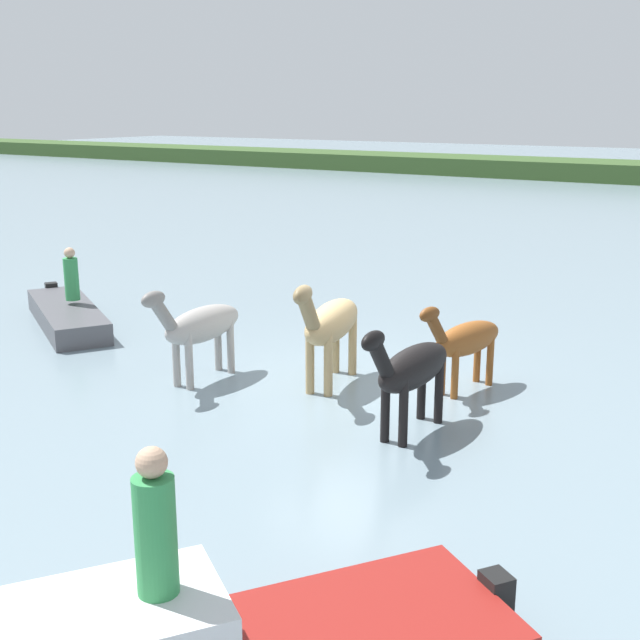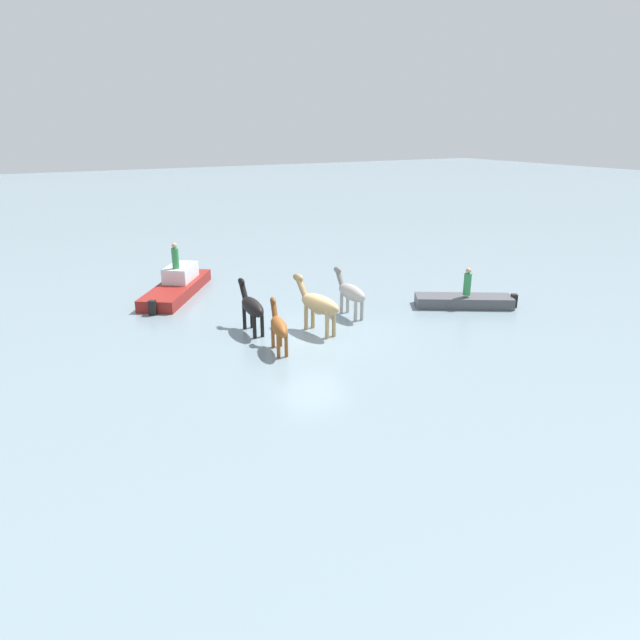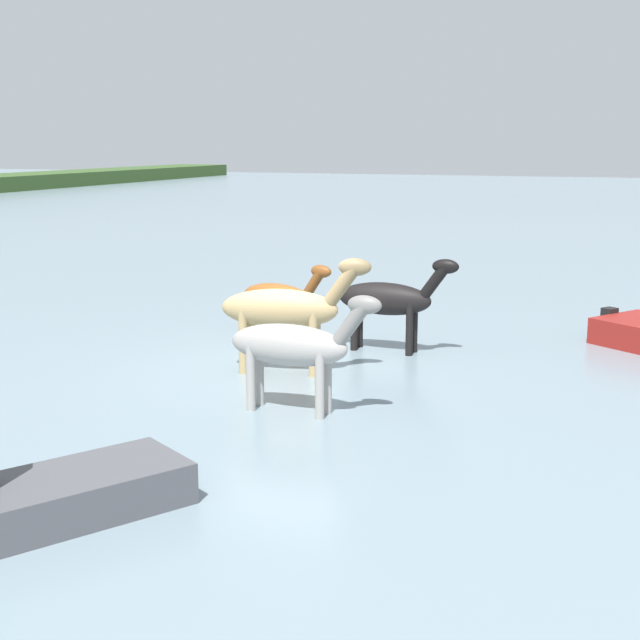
{
  "view_description": "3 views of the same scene",
  "coord_description": "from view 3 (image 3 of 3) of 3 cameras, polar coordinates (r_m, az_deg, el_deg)",
  "views": [
    {
      "loc": [
        6.94,
        -11.79,
        4.81
      ],
      "look_at": [
        -0.81,
        0.27,
        1.03
      ],
      "focal_mm": 45.87,
      "sensor_mm": 36.0,
      "label": 1
    },
    {
      "loc": [
        9.34,
        17.6,
        7.5
      ],
      "look_at": [
        -0.21,
        0.22,
        0.62
      ],
      "focal_mm": 31.69,
      "sensor_mm": 36.0,
      "label": 2
    },
    {
      "loc": [
        -14.24,
        -6.14,
        4.03
      ],
      "look_at": [
        -0.63,
        -0.91,
        1.06
      ],
      "focal_mm": 49.78,
      "sensor_mm": 36.0,
      "label": 3
    }
  ],
  "objects": [
    {
      "name": "horse_pinto_flank",
      "position": [
        13.16,
        -1.69,
        -1.68
      ],
      "size": [
        0.58,
        2.38,
        1.86
      ],
      "rotation": [
        0.0,
        0.0,
        4.7
      ],
      "color": "#9E9993",
      "rests_on": "ground_plane"
    },
    {
      "name": "horse_mid_herd",
      "position": [
        17.74,
        -2.56,
        1.41
      ],
      "size": [
        0.88,
        2.16,
        1.67
      ],
      "rotation": [
        0.0,
        0.0,
        4.47
      ],
      "color": "brown",
      "rests_on": "ground_plane"
    },
    {
      "name": "horse_rear_stallion",
      "position": [
        17.04,
        4.43,
        1.33
      ],
      "size": [
        0.62,
        2.39,
        1.86
      ],
      "rotation": [
        0.0,
        0.0,
        4.67
      ],
      "color": "black",
      "rests_on": "ground_plane"
    },
    {
      "name": "ground_plane",
      "position": [
        16.02,
        -2.24,
        -3.06
      ],
      "size": [
        176.61,
        176.61,
        0.0
      ],
      "primitive_type": "plane",
      "color": "gray"
    },
    {
      "name": "horse_gray_outer",
      "position": [
        15.41,
        -2.27,
        0.68
      ],
      "size": [
        1.0,
        2.67,
        2.06
      ],
      "rotation": [
        0.0,
        0.0,
        4.91
      ],
      "color": "tan",
      "rests_on": "ground_plane"
    }
  ]
}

